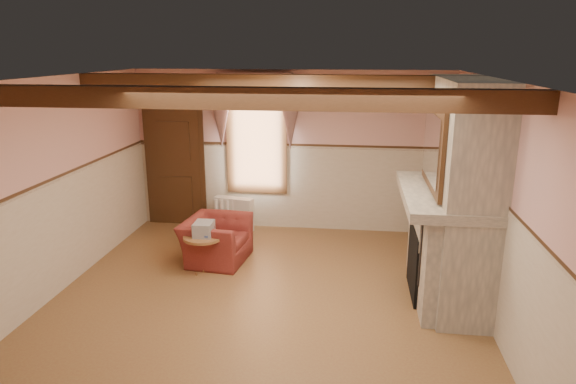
# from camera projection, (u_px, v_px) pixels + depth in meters

# --- Properties ---
(floor) EXTENTS (5.50, 6.00, 0.01)m
(floor) POSITION_uv_depth(u_px,v_px,m) (261.00, 305.00, 6.50)
(floor) COLOR brown
(floor) RESTS_ON ground
(ceiling) EXTENTS (5.50, 6.00, 0.01)m
(ceiling) POSITION_uv_depth(u_px,v_px,m) (258.00, 79.00, 5.75)
(ceiling) COLOR silver
(ceiling) RESTS_ON wall_back
(wall_back) EXTENTS (5.50, 0.02, 2.80)m
(wall_back) POSITION_uv_depth(u_px,v_px,m) (291.00, 151.00, 8.99)
(wall_back) COLOR #D49B93
(wall_back) RESTS_ON floor
(wall_front) EXTENTS (5.50, 0.02, 2.80)m
(wall_front) POSITION_uv_depth(u_px,v_px,m) (175.00, 331.00, 3.26)
(wall_front) COLOR #D49B93
(wall_front) RESTS_ON floor
(wall_left) EXTENTS (0.02, 6.00, 2.80)m
(wall_left) POSITION_uv_depth(u_px,v_px,m) (45.00, 191.00, 6.47)
(wall_left) COLOR #D49B93
(wall_left) RESTS_ON floor
(wall_right) EXTENTS (0.02, 6.00, 2.80)m
(wall_right) POSITION_uv_depth(u_px,v_px,m) (500.00, 208.00, 5.79)
(wall_right) COLOR #D49B93
(wall_right) RESTS_ON floor
(wainscot) EXTENTS (5.50, 6.00, 1.50)m
(wainscot) POSITION_uv_depth(u_px,v_px,m) (261.00, 250.00, 6.30)
(wainscot) COLOR beige
(wainscot) RESTS_ON floor
(chair_rail) EXTENTS (5.50, 6.00, 0.08)m
(chair_rail) POSITION_uv_depth(u_px,v_px,m) (260.00, 191.00, 6.10)
(chair_rail) COLOR black
(chair_rail) RESTS_ON wainscot
(firebox) EXTENTS (0.20, 0.95, 0.90)m
(firebox) POSITION_uv_depth(u_px,v_px,m) (420.00, 261.00, 6.71)
(firebox) COLOR black
(firebox) RESTS_ON floor
(armchair) EXTENTS (0.99, 1.10, 0.66)m
(armchair) POSITION_uv_depth(u_px,v_px,m) (216.00, 240.00, 7.80)
(armchair) COLOR maroon
(armchair) RESTS_ON floor
(side_table) EXTENTS (0.71, 0.71, 0.55)m
(side_table) POSITION_uv_depth(u_px,v_px,m) (204.00, 254.00, 7.41)
(side_table) COLOR brown
(side_table) RESTS_ON floor
(book_stack) EXTENTS (0.27, 0.33, 0.20)m
(book_stack) POSITION_uv_depth(u_px,v_px,m) (204.00, 229.00, 7.33)
(book_stack) COLOR #B7AD8C
(book_stack) RESTS_ON side_table
(radiator) EXTENTS (0.72, 0.32, 0.60)m
(radiator) POSITION_uv_depth(u_px,v_px,m) (234.00, 214.00, 9.12)
(radiator) COLOR silver
(radiator) RESTS_ON floor
(bowl) EXTENTS (0.35, 0.35, 0.09)m
(bowl) POSITION_uv_depth(u_px,v_px,m) (445.00, 186.00, 6.45)
(bowl) COLOR brown
(bowl) RESTS_ON mantel
(mantel_clock) EXTENTS (0.14, 0.24, 0.20)m
(mantel_clock) POSITION_uv_depth(u_px,v_px,m) (437.00, 169.00, 7.10)
(mantel_clock) COLOR black
(mantel_clock) RESTS_ON mantel
(oil_lamp) EXTENTS (0.11, 0.11, 0.28)m
(oil_lamp) POSITION_uv_depth(u_px,v_px,m) (443.00, 175.00, 6.60)
(oil_lamp) COLOR gold
(oil_lamp) RESTS_ON mantel
(candle_red) EXTENTS (0.06, 0.06, 0.16)m
(candle_red) POSITION_uv_depth(u_px,v_px,m) (457.00, 202.00, 5.64)
(candle_red) COLOR maroon
(candle_red) RESTS_ON mantel
(jar_yellow) EXTENTS (0.06, 0.06, 0.12)m
(jar_yellow) POSITION_uv_depth(u_px,v_px,m) (448.00, 191.00, 6.19)
(jar_yellow) COLOR gold
(jar_yellow) RESTS_ON mantel
(fireplace) EXTENTS (0.85, 2.00, 2.80)m
(fireplace) POSITION_uv_depth(u_px,v_px,m) (460.00, 193.00, 6.40)
(fireplace) COLOR gray
(fireplace) RESTS_ON floor
(mantel) EXTENTS (1.05, 2.05, 0.12)m
(mantel) POSITION_uv_depth(u_px,v_px,m) (445.00, 195.00, 6.43)
(mantel) COLOR gray
(mantel) RESTS_ON fireplace
(overmantel_mirror) EXTENTS (0.06, 1.44, 1.04)m
(overmantel_mirror) POSITION_uv_depth(u_px,v_px,m) (433.00, 147.00, 6.29)
(overmantel_mirror) COLOR silver
(overmantel_mirror) RESTS_ON fireplace
(door) EXTENTS (1.10, 0.10, 2.10)m
(door) POSITION_uv_depth(u_px,v_px,m) (175.00, 168.00, 9.29)
(door) COLOR black
(door) RESTS_ON floor
(window) EXTENTS (1.06, 0.08, 2.02)m
(window) POSITION_uv_depth(u_px,v_px,m) (257.00, 137.00, 8.97)
(window) COLOR white
(window) RESTS_ON wall_back
(window_drapes) EXTENTS (1.30, 0.14, 1.40)m
(window_drapes) POSITION_uv_depth(u_px,v_px,m) (255.00, 103.00, 8.72)
(window_drapes) COLOR gray
(window_drapes) RESTS_ON wall_back
(ceiling_beam_front) EXTENTS (5.50, 0.18, 0.20)m
(ceiling_beam_front) POSITION_uv_depth(u_px,v_px,m) (234.00, 98.00, 4.63)
(ceiling_beam_front) COLOR black
(ceiling_beam_front) RESTS_ON ceiling
(ceiling_beam_back) EXTENTS (5.50, 0.18, 0.20)m
(ceiling_beam_back) POSITION_uv_depth(u_px,v_px,m) (274.00, 82.00, 6.92)
(ceiling_beam_back) COLOR black
(ceiling_beam_back) RESTS_ON ceiling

